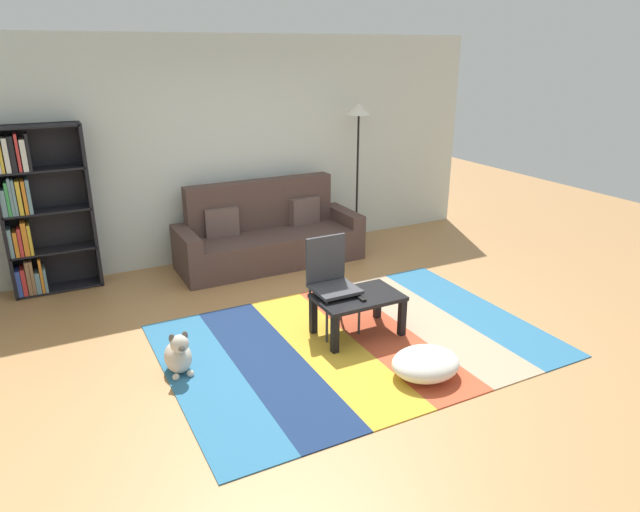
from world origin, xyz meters
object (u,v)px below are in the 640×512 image
object	(u,v)px
coffee_table	(358,302)
pouf	(426,364)
standing_lamp	(358,128)
folding_chair	(330,276)
dog	(178,355)
couch	(268,236)
bookshelf	(35,213)
tv_remote	(360,298)

from	to	relation	value
coffee_table	pouf	size ratio (longest dim) A/B	1.37
standing_lamp	folding_chair	distance (m)	2.80
dog	folding_chair	world-z (taller)	folding_chair
dog	standing_lamp	bearing A→B (deg)	36.33
dog	standing_lamp	distance (m)	4.01
couch	dog	xyz separation A→B (m)	(-1.66, -2.07, -0.18)
pouf	bookshelf	bearing A→B (deg)	128.21
pouf	folding_chair	xyz separation A→B (m)	(-0.28, 1.13, 0.41)
couch	coffee_table	distance (m)	2.18
folding_chair	coffee_table	bearing A→B (deg)	-21.63
coffee_table	pouf	world-z (taller)	coffee_table
standing_lamp	folding_chair	world-z (taller)	standing_lamp
standing_lamp	tv_remote	world-z (taller)	standing_lamp
couch	tv_remote	size ratio (longest dim) A/B	15.07
pouf	couch	bearing A→B (deg)	92.01
coffee_table	dog	xyz separation A→B (m)	(-1.65, 0.11, -0.17)
tv_remote	coffee_table	bearing A→B (deg)	78.11
coffee_table	tv_remote	world-z (taller)	tv_remote
bookshelf	tv_remote	bearing A→B (deg)	-45.39
coffee_table	standing_lamp	bearing A→B (deg)	59.45
couch	pouf	bearing A→B (deg)	-87.99
couch	dog	distance (m)	2.66
standing_lamp	folding_chair	xyz separation A→B (m)	(-1.54, -2.10, -1.02)
tv_remote	pouf	bearing A→B (deg)	-78.18
standing_lamp	bookshelf	bearing A→B (deg)	178.17
couch	folding_chair	world-z (taller)	couch
couch	folding_chair	bearing A→B (deg)	-95.06
coffee_table	dog	distance (m)	1.66
pouf	folding_chair	size ratio (longest dim) A/B	0.64
bookshelf	folding_chair	xyz separation A→B (m)	(2.36, -2.22, -0.36)
dog	coffee_table	bearing A→B (deg)	-3.74
bookshelf	coffee_table	xyz separation A→B (m)	(2.52, -2.46, -0.57)
dog	standing_lamp	world-z (taller)	standing_lamp
pouf	folding_chair	distance (m)	1.23
bookshelf	tv_remote	xyz separation A→B (m)	(2.50, -2.53, -0.49)
folding_chair	pouf	bearing A→B (deg)	-41.77
bookshelf	pouf	size ratio (longest dim) A/B	3.13
pouf	dog	world-z (taller)	dog
couch	pouf	xyz separation A→B (m)	(0.11, -3.06, -0.22)
pouf	dog	size ratio (longest dim) A/B	1.45
bookshelf	standing_lamp	size ratio (longest dim) A/B	0.97
bookshelf	coffee_table	world-z (taller)	bookshelf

